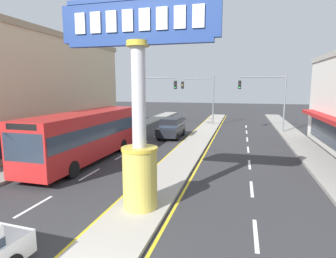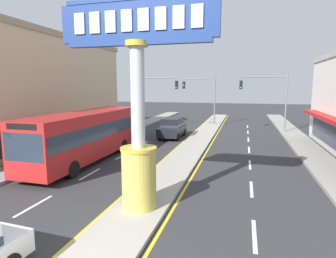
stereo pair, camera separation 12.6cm
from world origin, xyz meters
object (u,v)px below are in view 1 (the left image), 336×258
(traffic_light_right_side, at_px, (267,93))
(traffic_light_median_far, at_px, (202,92))
(district_sign, at_px, (139,118))
(pedestrian_near_kerb, at_px, (75,132))
(bus_near_left_lane, at_px, (87,133))
(storefront_left, at_px, (14,90))
(suv_near_right_lane, at_px, (172,127))
(traffic_light_left_side, at_px, (151,92))

(traffic_light_right_side, relative_size, traffic_light_median_far, 1.00)
(district_sign, height_order, pedestrian_near_kerb, district_sign)
(bus_near_left_lane, bearing_deg, district_sign, -46.08)
(storefront_left, height_order, bus_near_left_lane, storefront_left)
(storefront_left, height_order, pedestrian_near_kerb, storefront_left)
(district_sign, xyz_separation_m, traffic_light_median_far, (-1.23, 25.68, 0.45))
(bus_near_left_lane, relative_size, pedestrian_near_kerb, 6.51)
(suv_near_right_lane, bearing_deg, traffic_light_left_side, 127.16)
(district_sign, distance_m, suv_near_right_lane, 16.55)
(traffic_light_left_side, xyz_separation_m, traffic_light_right_side, (12.67, 0.53, 0.00))
(storefront_left, relative_size, bus_near_left_lane, 1.90)
(suv_near_right_lane, xyz_separation_m, bus_near_left_lane, (-3.30, -9.81, 0.88))
(traffic_light_left_side, relative_size, traffic_light_median_far, 1.00)
(storefront_left, height_order, traffic_light_left_side, storefront_left)
(storefront_left, relative_size, traffic_light_left_side, 3.44)
(district_sign, bearing_deg, suv_near_right_lane, 99.69)
(storefront_left, xyz_separation_m, pedestrian_near_kerb, (5.45, 0.37, -3.47))
(bus_near_left_lane, xyz_separation_m, pedestrian_near_kerb, (-3.49, 3.91, -0.71))
(traffic_light_median_far, height_order, bus_near_left_lane, traffic_light_median_far)
(traffic_light_median_far, relative_size, suv_near_right_lane, 1.35)
(traffic_light_median_far, xyz_separation_m, pedestrian_near_kerb, (-8.31, -15.48, -3.04))
(traffic_light_median_far, bearing_deg, suv_near_right_lane, -99.02)
(storefront_left, relative_size, suv_near_right_lane, 4.63)
(traffic_light_left_side, relative_size, traffic_light_right_side, 1.00)
(traffic_light_right_side, height_order, pedestrian_near_kerb, traffic_light_right_side)
(district_sign, relative_size, traffic_light_median_far, 1.29)
(traffic_light_left_side, distance_m, bus_near_left_lane, 14.73)
(district_sign, relative_size, bus_near_left_lane, 0.71)
(storefront_left, height_order, suv_near_right_lane, storefront_left)
(district_sign, height_order, traffic_light_left_side, district_sign)
(district_sign, xyz_separation_m, suv_near_right_lane, (-2.75, 16.09, -2.76))
(pedestrian_near_kerb, bearing_deg, bus_near_left_lane, -48.29)
(suv_near_right_lane, distance_m, pedestrian_near_kerb, 8.99)
(pedestrian_near_kerb, bearing_deg, traffic_light_right_side, 35.09)
(traffic_light_left_side, relative_size, pedestrian_near_kerb, 3.60)
(district_sign, bearing_deg, traffic_light_median_far, 92.73)
(traffic_light_left_side, height_order, suv_near_right_lane, traffic_light_left_side)
(storefront_left, distance_m, traffic_light_left_side, 14.00)
(suv_near_right_lane, relative_size, pedestrian_near_kerb, 2.67)
(district_sign, height_order, traffic_light_median_far, district_sign)
(suv_near_right_lane, bearing_deg, pedestrian_near_kerb, -139.04)
(traffic_light_median_far, bearing_deg, pedestrian_near_kerb, -118.23)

